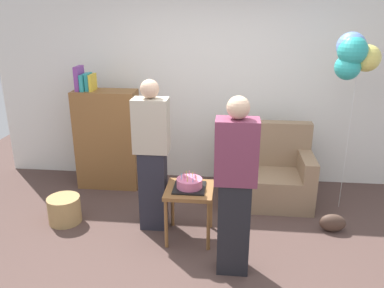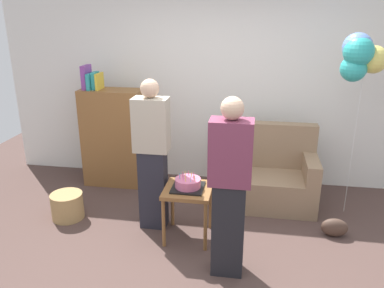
% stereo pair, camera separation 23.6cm
% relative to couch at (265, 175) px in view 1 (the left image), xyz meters
% --- Properties ---
extents(ground_plane, '(8.00, 8.00, 0.00)m').
position_rel_couch_xyz_m(ground_plane, '(-0.66, -1.37, -0.34)').
color(ground_plane, '#4C3833').
extents(wall_back, '(6.00, 0.10, 2.70)m').
position_rel_couch_xyz_m(wall_back, '(-0.66, 0.68, 1.01)').
color(wall_back, silver).
rests_on(wall_back, ground_plane).
extents(couch, '(1.10, 0.70, 0.96)m').
position_rel_couch_xyz_m(couch, '(0.00, 0.00, 0.00)').
color(couch, '#8C7054').
rests_on(couch, ground_plane).
extents(bookshelf, '(0.80, 0.36, 1.60)m').
position_rel_couch_xyz_m(bookshelf, '(-2.06, 0.23, 0.33)').
color(bookshelf, brown).
rests_on(bookshelf, ground_plane).
extents(side_table, '(0.48, 0.48, 0.56)m').
position_rel_couch_xyz_m(side_table, '(-0.84, -0.94, 0.14)').
color(side_table, brown).
rests_on(side_table, ground_plane).
extents(birthday_cake, '(0.32, 0.32, 0.17)m').
position_rel_couch_xyz_m(birthday_cake, '(-0.84, -0.94, 0.27)').
color(birthday_cake, black).
rests_on(birthday_cake, side_table).
extents(person_blowing_candles, '(0.36, 0.22, 1.63)m').
position_rel_couch_xyz_m(person_blowing_candles, '(-1.25, -0.77, 0.49)').
color(person_blowing_candles, '#23232D').
rests_on(person_blowing_candles, ground_plane).
extents(person_holding_cake, '(0.36, 0.22, 1.63)m').
position_rel_couch_xyz_m(person_holding_cake, '(-0.39, -1.44, 0.49)').
color(person_holding_cake, black).
rests_on(person_holding_cake, ground_plane).
extents(wicker_basket, '(0.36, 0.36, 0.30)m').
position_rel_couch_xyz_m(wicker_basket, '(-2.27, -0.78, -0.19)').
color(wicker_basket, '#A88451').
rests_on(wicker_basket, ground_plane).
extents(handbag, '(0.28, 0.14, 0.20)m').
position_rel_couch_xyz_m(handbag, '(0.68, -0.67, -0.24)').
color(handbag, '#473328').
rests_on(handbag, ground_plane).
extents(balloon_bunch, '(0.48, 0.36, 2.05)m').
position_rel_couch_xyz_m(balloon_bunch, '(0.84, -0.10, 1.47)').
color(balloon_bunch, silver).
rests_on(balloon_bunch, ground_plane).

